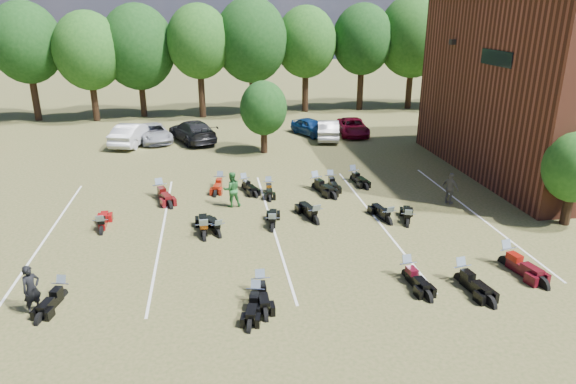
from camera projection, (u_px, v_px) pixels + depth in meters
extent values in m
plane|color=brown|center=(352.00, 248.00, 21.52)|extent=(160.00, 160.00, 0.00)
imported|color=#B3B4B8|center=(133.00, 134.00, 37.40)|extent=(3.09, 5.17, 1.61)
imported|color=#94959C|center=(153.00, 133.00, 38.32)|extent=(3.42, 5.11, 1.30)
imported|color=black|center=(192.00, 131.00, 38.30)|extent=(4.15, 5.89, 1.58)
imported|color=navy|center=(311.00, 127.00, 40.23)|extent=(3.03, 4.16, 1.32)
imported|color=#ACABA7|center=(328.00, 130.00, 39.01)|extent=(2.45, 4.68, 1.47)
imported|color=#5E0518|center=(353.00, 127.00, 40.30)|extent=(2.53, 4.74, 1.27)
imported|color=#3B3C41|center=(449.00, 126.00, 40.61)|extent=(2.45, 4.75, 1.32)
imported|color=black|center=(31.00, 289.00, 16.79)|extent=(0.71, 0.73, 1.68)
imported|color=#2A7131|center=(232.00, 189.00, 25.75)|extent=(0.98, 0.82, 1.81)
imported|color=#5B574E|center=(450.00, 188.00, 26.14)|extent=(0.84, 1.03, 1.64)
cube|color=black|center=(452.00, 42.00, 31.44)|extent=(0.30, 0.40, 0.30)
cube|color=black|center=(496.00, 58.00, 26.99)|extent=(0.06, 3.00, 0.80)
cylinder|color=black|center=(31.00, 98.00, 44.77)|extent=(0.58, 0.58, 4.08)
ellipsoid|color=#1E4C19|center=(22.00, 47.00, 43.31)|extent=(6.00, 6.00, 6.90)
cylinder|color=black|center=(91.00, 96.00, 45.48)|extent=(0.58, 0.58, 4.08)
ellipsoid|color=#1E4C19|center=(84.00, 46.00, 44.02)|extent=(6.00, 6.00, 6.90)
cylinder|color=black|center=(148.00, 95.00, 46.20)|extent=(0.57, 0.58, 4.08)
ellipsoid|color=#1E4C19|center=(144.00, 46.00, 44.73)|extent=(6.00, 6.00, 6.90)
cylinder|color=black|center=(204.00, 94.00, 46.91)|extent=(0.57, 0.58, 4.08)
ellipsoid|color=#1E4C19|center=(202.00, 45.00, 45.45)|extent=(6.00, 6.00, 6.90)
cylinder|color=black|center=(259.00, 92.00, 47.62)|extent=(0.58, 0.58, 4.08)
ellipsoid|color=#1E4C19|center=(258.00, 44.00, 46.16)|extent=(6.00, 6.00, 6.90)
cylinder|color=black|center=(312.00, 91.00, 48.34)|extent=(0.57, 0.58, 4.08)
ellipsoid|color=#1E4C19|center=(312.00, 44.00, 46.87)|extent=(6.00, 6.00, 6.90)
cylinder|color=black|center=(363.00, 90.00, 49.05)|extent=(0.57, 0.58, 4.08)
ellipsoid|color=#1E4C19|center=(365.00, 43.00, 47.59)|extent=(6.00, 6.00, 6.90)
cylinder|color=black|center=(413.00, 89.00, 49.76)|extent=(0.57, 0.58, 4.08)
ellipsoid|color=#1E4C19|center=(416.00, 43.00, 48.30)|extent=(6.00, 6.00, 6.90)
cylinder|color=black|center=(461.00, 87.00, 50.48)|extent=(0.58, 0.58, 4.08)
ellipsoid|color=#1E4C19|center=(466.00, 42.00, 49.01)|extent=(6.00, 6.00, 6.90)
cylinder|color=black|center=(508.00, 86.00, 51.19)|extent=(0.58, 0.58, 4.08)
ellipsoid|color=#1E4C19|center=(514.00, 42.00, 49.73)|extent=(6.00, 6.00, 6.90)
cylinder|color=black|center=(567.00, 207.00, 23.65)|extent=(0.24, 0.24, 1.71)
sphere|color=#1E4C19|center=(575.00, 167.00, 23.00)|extent=(2.80, 2.80, 2.80)
cylinder|color=black|center=(264.00, 139.00, 35.31)|extent=(0.24, 0.24, 1.90)
sphere|color=#1E4C19|center=(264.00, 108.00, 34.58)|extent=(3.20, 3.20, 3.20)
cube|color=silver|center=(46.00, 238.00, 22.45)|extent=(0.10, 14.00, 0.01)
cube|color=silver|center=(162.00, 231.00, 23.16)|extent=(0.10, 14.00, 0.01)
cube|color=silver|center=(272.00, 224.00, 23.88)|extent=(0.10, 14.00, 0.01)
cube|color=silver|center=(375.00, 218.00, 24.59)|extent=(0.10, 14.00, 0.01)
cube|color=silver|center=(473.00, 212.00, 25.30)|extent=(0.10, 14.00, 0.01)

